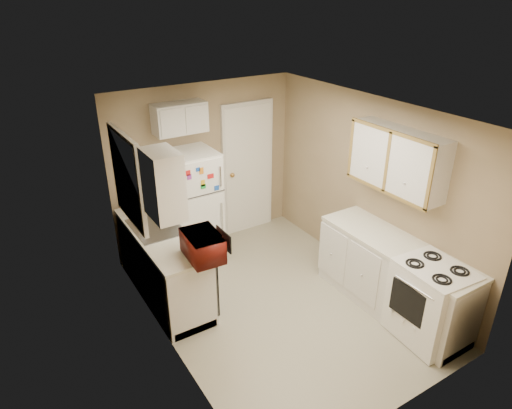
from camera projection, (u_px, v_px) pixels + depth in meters
floor at (277, 302)px, 5.68m from camera, size 3.80×3.80×0.00m
ceiling at (282, 112)px, 4.64m from camera, size 3.80×3.80×0.00m
wall_left at (163, 251)px, 4.50m from camera, size 3.80×3.80×0.00m
wall_right at (369, 190)px, 5.83m from camera, size 3.80×3.80×0.00m
wall_back at (205, 166)px, 6.62m from camera, size 2.80×2.80×0.00m
wall_front at (412, 307)px, 3.71m from camera, size 2.80×2.80×0.00m
left_counter at (164, 264)px, 5.65m from camera, size 0.60×1.80×0.90m
dishwasher at (206, 278)px, 5.32m from camera, size 0.03×0.58×0.72m
sink at (156, 230)px, 5.59m from camera, size 0.54×0.74×0.16m
microwave at (203, 246)px, 4.88m from camera, size 0.54×0.32×0.35m
soap_bottle at (142, 210)px, 5.77m from camera, size 0.12×0.12×0.22m
window_blinds at (128, 178)px, 5.14m from camera, size 0.10×0.98×1.08m
upper_cabinet_left at (163, 185)px, 4.48m from camera, size 0.30×0.45×0.70m
refrigerator at (193, 207)px, 6.31m from camera, size 0.66×0.64×1.60m
cabinet_over_fridge at (180, 118)px, 5.96m from camera, size 0.70×0.30×0.40m
interior_door at (248, 169)px, 7.00m from camera, size 0.86×0.06×2.08m
right_counter at (393, 277)px, 5.40m from camera, size 0.60×2.00×0.90m
stove at (430, 304)px, 4.95m from camera, size 0.65×0.78×0.90m
upper_cabinet_right at (397, 160)px, 5.12m from camera, size 0.30×1.20×0.70m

